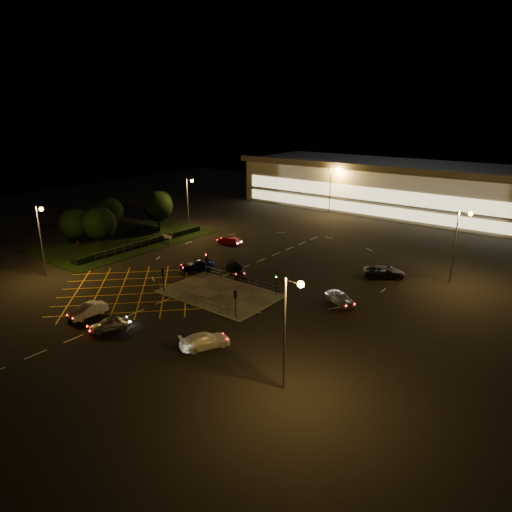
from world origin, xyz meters
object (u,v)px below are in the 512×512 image
Objects in this scene: car_queue_white at (88,310)px; car_circ_red at (229,241)px; signal_se at (235,298)px; car_right_silver at (340,298)px; signal_ne at (277,278)px; car_east_grey at (384,272)px; car_approach_white at (205,340)px; car_near_silver at (109,324)px; car_left_blue at (197,265)px; signal_sw at (163,275)px; signal_nw at (207,260)px; car_far_dkgrey at (236,269)px.

car_queue_white is 32.14m from car_circ_red.
car_circ_red is (-19.58, 21.57, -1.68)m from signal_se.
car_circ_red is at bearing 95.61° from car_right_silver.
signal_se is at bearing -90.00° from signal_ne.
car_east_grey is 1.13× the size of car_approach_white.
signal_ne is 20.57m from car_near_silver.
signal_se is at bearing -46.82° from car_approach_white.
car_left_blue is at bearing 176.47° from signal_ne.
signal_sw is 1.00× the size of signal_se.
signal_nw is at bearing 180.00° from signal_ne.
car_queue_white is 0.99× the size of car_right_silver.
signal_nw reaches higher than car_queue_white.
car_queue_white reaches higher than car_far_dkgrey.
signal_nw reaches higher than car_circ_red.
car_east_grey is (21.65, 32.46, 0.06)m from car_queue_white.
car_far_dkgrey is 21.16m from car_approach_white.
car_approach_white is (1.95, -14.98, -1.63)m from signal_ne.
signal_sw reaches higher than car_near_silver.
car_left_blue is (-1.45, 18.90, -0.04)m from car_queue_white.
signal_ne is at bearing 48.83° from car_circ_red.
car_east_grey reaches higher than car_near_silver.
car_left_blue is (-14.96, 0.92, -1.67)m from signal_ne.
signal_sw is 0.76× the size of car_circ_red.
car_queue_white is 0.78× the size of car_east_grey.
signal_sw and signal_nw have the same top height.
car_east_grey is at bearing 83.09° from car_near_silver.
car_near_silver is 0.81× the size of car_far_dkgrey.
car_queue_white reaches higher than car_circ_red.
signal_sw is at bearing -90.00° from signal_nw.
car_left_blue is at bearing 13.64° from car_circ_red.
signal_ne is 16.69m from car_east_grey.
car_near_silver is (-8.79, -10.53, -1.68)m from signal_se.
car_approach_white is at bearing -47.03° from signal_nw.
signal_se is 16.88m from car_queue_white.
car_queue_white is at bearing -166.26° from car_near_silver.
car_approach_white is (11.16, -17.98, 0.01)m from car_far_dkgrey.
signal_ne is at bearing 56.23° from car_queue_white.
car_east_grey is 30.10m from car_approach_white.
car_far_dkgrey is (-0.42, 21.53, 0.03)m from car_near_silver.
signal_nw is at bearing 22.75° from car_circ_red.
signal_se is 0.71× the size of car_queue_white.
signal_se reaches higher than car_circ_red.
signal_se is at bearing 39.64° from car_queue_white.
signal_se is at bearing -106.11° from car_far_dkgrey.
signal_ne is 0.55× the size of car_east_grey.
car_approach_white is (1.95, -6.99, -1.63)m from signal_se.
signal_nw is 0.64× the size of car_far_dkgrey.
car_near_silver is at bearing 12.16° from car_circ_red.
signal_sw reaches higher than car_east_grey.
car_left_blue is at bearing 86.62° from car_east_grey.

